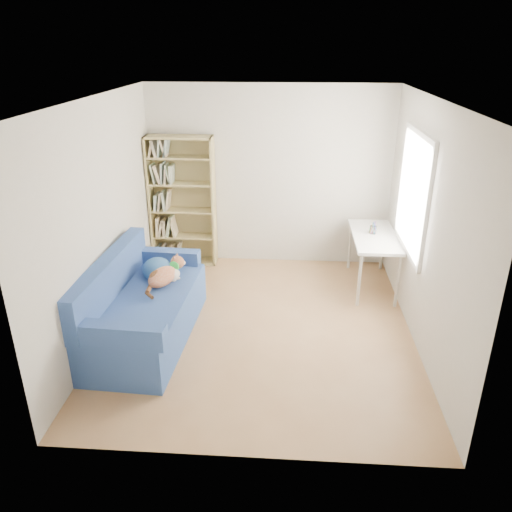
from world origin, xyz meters
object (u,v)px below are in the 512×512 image
at_px(sofa, 142,308).
at_px(desk, 374,240).
at_px(pen_cup, 373,229).
at_px(bookshelf, 183,207).

relative_size(sofa, desk, 1.61).
xyz_separation_m(sofa, pen_cup, (2.73, 1.53, 0.45)).
distance_m(sofa, bookshelf, 2.17).
bearing_deg(pen_cup, desk, -72.46).
xyz_separation_m(bookshelf, pen_cup, (2.68, -0.58, -0.06)).
bearing_deg(pen_cup, sofa, -150.73).
bearing_deg(sofa, pen_cup, 32.31).
xyz_separation_m(bookshelf, desk, (2.70, -0.64, -0.20)).
bearing_deg(desk, pen_cup, 107.54).
height_order(bookshelf, pen_cup, bookshelf).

